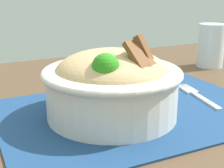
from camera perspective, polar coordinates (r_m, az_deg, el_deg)
name	(u,v)px	position (r m, az deg, el deg)	size (l,w,h in m)	color
table	(162,149)	(0.54, 8.79, -11.25)	(1.16, 0.93, 0.74)	#4C3826
placemat	(134,111)	(0.52, 4.01, -4.74)	(0.42, 0.29, 0.00)	navy
bowl	(112,83)	(0.48, 0.01, 0.20)	(0.23, 0.23, 0.13)	silver
fork	(197,95)	(0.60, 14.77, -1.87)	(0.04, 0.14, 0.00)	silver
drinking_glass	(211,48)	(0.83, 17.10, 6.11)	(0.06, 0.06, 0.10)	silver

